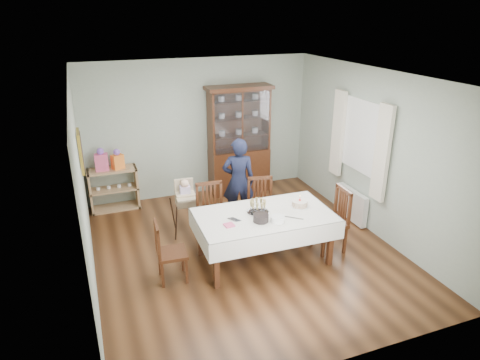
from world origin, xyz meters
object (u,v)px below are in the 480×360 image
chair_far_right (261,219)px  sideboard (114,189)px  gift_bag_pink (101,161)px  high_chair (186,212)px  chair_end_left (171,263)px  chair_end_right (330,232)px  gift_bag_orange (118,160)px  chair_far_left (213,227)px  champagne_tray (258,209)px  woman (239,181)px  dining_table (264,237)px  china_cabinet (239,139)px  birthday_cake (300,204)px

chair_far_right → sideboard: bearing=151.4°
sideboard → gift_bag_pink: (-0.16, -0.02, 0.59)m
high_chair → gift_bag_pink: 1.91m
chair_end_left → chair_end_right: chair_end_right is taller
gift_bag_orange → chair_far_left: bearing=-57.3°
sideboard → chair_far_left: 2.35m
chair_end_right → champagne_tray: 1.28m
chair_far_left → champagne_tray: bearing=-49.1°
woman → sideboard: bearing=-16.1°
sideboard → chair_end_right: size_ratio=0.89×
dining_table → gift_bag_orange: size_ratio=5.35×
chair_end_left → woman: size_ratio=0.58×
champagne_tray → gift_bag_pink: size_ratio=0.77×
chair_far_right → champagne_tray: (-0.35, -0.65, 0.54)m
china_cabinet → gift_bag_orange: size_ratio=5.74×
champagne_tray → birthday_cake: size_ratio=1.19×
birthday_cake → sideboard: bearing=134.3°
chair_end_left → chair_end_right: size_ratio=0.88×
gift_bag_orange → woman: bearing=-34.5°
chair_end_right → china_cabinet: bearing=-166.9°
chair_end_left → high_chair: size_ratio=0.94×
high_chair → birthday_cake: 1.96m
dining_table → high_chair: (-0.87, 1.27, -0.01)m
birthday_cake → gift_bag_orange: 3.51m
chair_far_right → chair_end_right: bearing=-32.7°
chair_end_right → birthday_cake: chair_end_right is taller
high_chair → gift_bag_pink: size_ratio=2.22×
chair_end_left → birthday_cake: (2.01, 0.06, 0.55)m
sideboard → dining_table: bearing=-53.9°
china_cabinet → chair_far_right: bearing=-99.2°
chair_end_right → woman: 1.78m
woman → high_chair: 1.04m
chair_far_left → gift_bag_pink: (-1.50, 1.90, 0.69)m
gift_bag_pink → sideboard: bearing=7.2°
chair_far_left → dining_table: bearing=-48.8°
dining_table → birthday_cake: (0.60, 0.05, 0.43)m
chair_end_left → chair_far_left: bearing=-45.4°
china_cabinet → woman: (-0.49, -1.29, -0.35)m
woman → high_chair: size_ratio=1.62×
chair_far_left → chair_far_right: chair_far_left is taller
chair_far_right → high_chair: chair_far_right is taller
woman → gift_bag_orange: woman is taller
champagne_tray → gift_bag_orange: (-1.73, 2.53, 0.14)m
dining_table → chair_end_left: size_ratio=2.28×
chair_far_left → chair_far_right: (0.85, 0.02, -0.01)m
high_chair → birthday_cake: bearing=-35.5°
china_cabinet → chair_far_right: size_ratio=2.24×
chair_end_left → chair_end_right: (2.50, -0.07, 0.04)m
sideboard → gift_bag_pink: 0.61m
chair_end_right → high_chair: size_ratio=1.07×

